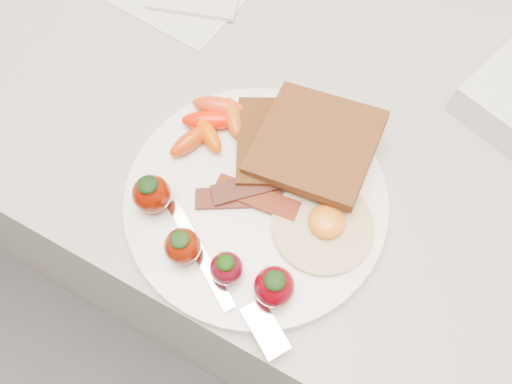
% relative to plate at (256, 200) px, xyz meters
% --- Properties ---
extents(counter, '(2.00, 0.60, 0.90)m').
position_rel_plate_xyz_m(counter, '(-0.01, 0.16, -0.46)').
color(counter, gray).
rests_on(counter, ground).
extents(plate, '(0.27, 0.27, 0.02)m').
position_rel_plate_xyz_m(plate, '(0.00, 0.00, 0.00)').
color(plate, white).
rests_on(plate, counter).
extents(toast_lower, '(0.14, 0.14, 0.01)m').
position_rel_plate_xyz_m(toast_lower, '(0.00, 0.07, 0.02)').
color(toast_lower, black).
rests_on(toast_lower, plate).
extents(toast_upper, '(0.13, 0.13, 0.03)m').
position_rel_plate_xyz_m(toast_upper, '(0.03, 0.07, 0.03)').
color(toast_upper, '#391F0A').
rests_on(toast_upper, toast_lower).
extents(fried_egg, '(0.11, 0.11, 0.02)m').
position_rel_plate_xyz_m(fried_egg, '(0.07, 0.00, 0.01)').
color(fried_egg, '#EBE8BF').
rests_on(fried_egg, plate).
extents(bacon_strips, '(0.11, 0.09, 0.01)m').
position_rel_plate_xyz_m(bacon_strips, '(-0.01, -0.00, 0.01)').
color(bacon_strips, '#46120C').
rests_on(bacon_strips, plate).
extents(baby_carrots, '(0.08, 0.10, 0.02)m').
position_rel_plate_xyz_m(baby_carrots, '(-0.08, 0.05, 0.02)').
color(baby_carrots, red).
rests_on(baby_carrots, plate).
extents(strawberries, '(0.18, 0.07, 0.05)m').
position_rel_plate_xyz_m(strawberries, '(-0.01, -0.07, 0.03)').
color(strawberries, '#680E00').
rests_on(strawberries, plate).
extents(fork, '(0.17, 0.09, 0.00)m').
position_rel_plate_xyz_m(fork, '(0.02, -0.09, 0.01)').
color(fork, silver).
rests_on(fork, plate).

